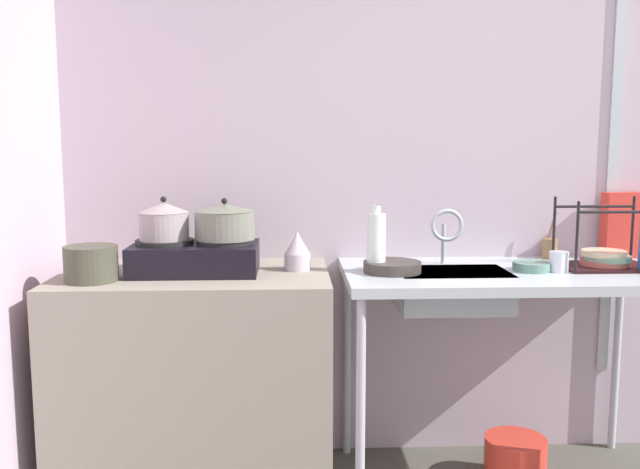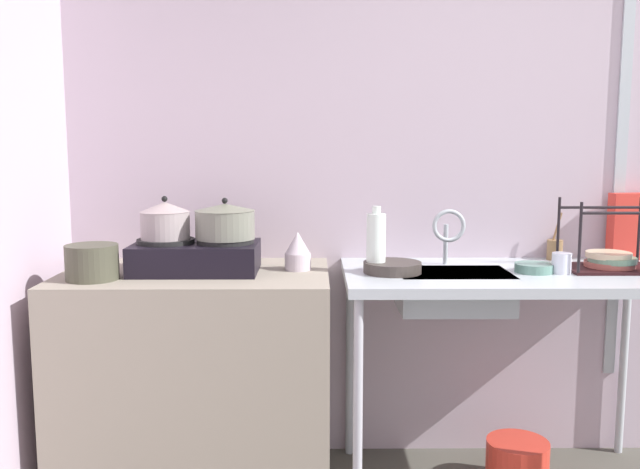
{
  "view_description": "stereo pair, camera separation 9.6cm",
  "coord_description": "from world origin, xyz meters",
  "px_view_note": "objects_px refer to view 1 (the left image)",
  "views": [
    {
      "loc": [
        -1.32,
        -1.35,
        1.43
      ],
      "look_at": [
        -1.2,
        1.36,
        1.07
      ],
      "focal_mm": 38.05,
      "sensor_mm": 36.0,
      "label": 1
    },
    {
      "loc": [
        -1.22,
        -1.35,
        1.43
      ],
      "look_at": [
        -1.2,
        1.36,
        1.07
      ],
      "focal_mm": 38.05,
      "sensor_mm": 36.0,
      "label": 2
    }
  ],
  "objects_px": {
    "pot_on_right_burner": "(225,221)",
    "stove": "(195,257)",
    "cup_by_rack": "(559,262)",
    "bottle_by_sink": "(376,242)",
    "pot_on_left_burner": "(164,221)",
    "percolator": "(297,252)",
    "sink_basin": "(453,290)",
    "dish_rack": "(605,258)",
    "bucket_on_floor": "(515,460)",
    "cereal_box": "(623,225)",
    "utensil_jar": "(549,248)",
    "pot_beside_stove": "(91,264)",
    "frying_pan": "(392,267)",
    "small_bowl_on_drainboard": "(531,266)"
  },
  "relations": [
    {
      "from": "sink_basin",
      "to": "bottle_by_sink",
      "type": "height_order",
      "value": "bottle_by_sink"
    },
    {
      "from": "percolator",
      "to": "pot_on_left_burner",
      "type": "bearing_deg",
      "value": -175.63
    },
    {
      "from": "pot_on_right_burner",
      "to": "small_bowl_on_drainboard",
      "type": "distance_m",
      "value": 1.26
    },
    {
      "from": "pot_on_right_burner",
      "to": "bottle_by_sink",
      "type": "bearing_deg",
      "value": -1.98
    },
    {
      "from": "small_bowl_on_drainboard",
      "to": "utensil_jar",
      "type": "distance_m",
      "value": 0.35
    },
    {
      "from": "pot_beside_stove",
      "to": "sink_basin",
      "type": "distance_m",
      "value": 1.43
    },
    {
      "from": "cup_by_rack",
      "to": "bucket_on_floor",
      "type": "xyz_separation_m",
      "value": [
        -0.13,
        0.03,
        -0.86
      ]
    },
    {
      "from": "pot_beside_stove",
      "to": "cup_by_rack",
      "type": "bearing_deg",
      "value": 3.37
    },
    {
      "from": "cereal_box",
      "to": "utensil_jar",
      "type": "xyz_separation_m",
      "value": [
        -0.33,
        -0.0,
        -0.1
      ]
    },
    {
      "from": "dish_rack",
      "to": "frying_pan",
      "type": "bearing_deg",
      "value": -176.65
    },
    {
      "from": "cereal_box",
      "to": "utensil_jar",
      "type": "height_order",
      "value": "cereal_box"
    },
    {
      "from": "pot_on_left_burner",
      "to": "pot_beside_stove",
      "type": "bearing_deg",
      "value": -148.26
    },
    {
      "from": "utensil_jar",
      "to": "cereal_box",
      "type": "bearing_deg",
      "value": 0.48
    },
    {
      "from": "pot_on_right_burner",
      "to": "stove",
      "type": "bearing_deg",
      "value": -180.0
    },
    {
      "from": "cup_by_rack",
      "to": "bucket_on_floor",
      "type": "bearing_deg",
      "value": 165.54
    },
    {
      "from": "percolator",
      "to": "dish_rack",
      "type": "relative_size",
      "value": 0.43
    },
    {
      "from": "stove",
      "to": "dish_rack",
      "type": "xyz_separation_m",
      "value": [
        1.7,
        0.03,
        -0.02
      ]
    },
    {
      "from": "frying_pan",
      "to": "bucket_on_floor",
      "type": "height_order",
      "value": "frying_pan"
    },
    {
      "from": "percolator",
      "to": "utensil_jar",
      "type": "distance_m",
      "value": 1.17
    },
    {
      "from": "stove",
      "to": "percolator",
      "type": "bearing_deg",
      "value": 5.64
    },
    {
      "from": "pot_on_right_burner",
      "to": "bucket_on_floor",
      "type": "relative_size",
      "value": 0.93
    },
    {
      "from": "pot_on_left_burner",
      "to": "cup_by_rack",
      "type": "bearing_deg",
      "value": -1.66
    },
    {
      "from": "sink_basin",
      "to": "utensil_jar",
      "type": "bearing_deg",
      "value": 29.81
    },
    {
      "from": "pot_beside_stove",
      "to": "dish_rack",
      "type": "bearing_deg",
      "value": 5.07
    },
    {
      "from": "pot_on_left_burner",
      "to": "sink_basin",
      "type": "height_order",
      "value": "pot_on_left_burner"
    },
    {
      "from": "pot_on_left_burner",
      "to": "small_bowl_on_drainboard",
      "type": "xyz_separation_m",
      "value": [
        1.49,
        -0.02,
        -0.19
      ]
    },
    {
      "from": "pot_on_right_burner",
      "to": "percolator",
      "type": "xyz_separation_m",
      "value": [
        0.29,
        0.04,
        -0.13
      ]
    },
    {
      "from": "pot_on_left_burner",
      "to": "bottle_by_sink",
      "type": "xyz_separation_m",
      "value": [
        0.85,
        -0.02,
        -0.09
      ]
    },
    {
      "from": "small_bowl_on_drainboard",
      "to": "stove",
      "type": "bearing_deg",
      "value": 179.22
    },
    {
      "from": "cup_by_rack",
      "to": "bottle_by_sink",
      "type": "xyz_separation_m",
      "value": [
        -0.74,
        0.03,
        0.08
      ]
    },
    {
      "from": "pot_on_right_burner",
      "to": "dish_rack",
      "type": "bearing_deg",
      "value": 1.06
    },
    {
      "from": "pot_on_right_burner",
      "to": "cup_by_rack",
      "type": "xyz_separation_m",
      "value": [
        1.35,
        -0.05,
        -0.17
      ]
    },
    {
      "from": "pot_beside_stove",
      "to": "cereal_box",
      "type": "height_order",
      "value": "cereal_box"
    },
    {
      "from": "pot_beside_stove",
      "to": "dish_rack",
      "type": "xyz_separation_m",
      "value": [
        2.07,
        0.18,
        -0.03
      ]
    },
    {
      "from": "pot_on_left_burner",
      "to": "bottle_by_sink",
      "type": "height_order",
      "value": "pot_on_left_burner"
    },
    {
      "from": "pot_on_right_burner",
      "to": "sink_basin",
      "type": "bearing_deg",
      "value": -0.78
    },
    {
      "from": "utensil_jar",
      "to": "pot_on_right_burner",
      "type": "bearing_deg",
      "value": -168.96
    },
    {
      "from": "pot_on_left_burner",
      "to": "percolator",
      "type": "height_order",
      "value": "pot_on_left_burner"
    },
    {
      "from": "pot_on_left_burner",
      "to": "pot_beside_stove",
      "type": "xyz_separation_m",
      "value": [
        -0.25,
        -0.15,
        -0.14
      ]
    },
    {
      "from": "stove",
      "to": "utensil_jar",
      "type": "bearing_deg",
      "value": 10.2
    },
    {
      "from": "bottle_by_sink",
      "to": "cup_by_rack",
      "type": "bearing_deg",
      "value": -1.94
    },
    {
      "from": "dish_rack",
      "to": "bucket_on_floor",
      "type": "bearing_deg",
      "value": -173.62
    },
    {
      "from": "dish_rack",
      "to": "bucket_on_floor",
      "type": "height_order",
      "value": "dish_rack"
    },
    {
      "from": "dish_rack",
      "to": "small_bowl_on_drainboard",
      "type": "bearing_deg",
      "value": -171.73
    },
    {
      "from": "sink_basin",
      "to": "bottle_by_sink",
      "type": "xyz_separation_m",
      "value": [
        -0.32,
        -0.01,
        0.2
      ]
    },
    {
      "from": "stove",
      "to": "bucket_on_floor",
      "type": "bearing_deg",
      "value": -0.49
    },
    {
      "from": "bottle_by_sink",
      "to": "dish_rack",
      "type": "bearing_deg",
      "value": 2.96
    },
    {
      "from": "frying_pan",
      "to": "bottle_by_sink",
      "type": "height_order",
      "value": "bottle_by_sink"
    },
    {
      "from": "stove",
      "to": "utensil_jar",
      "type": "distance_m",
      "value": 1.58
    },
    {
      "from": "pot_on_left_burner",
      "to": "cereal_box",
      "type": "distance_m",
      "value": 2.03
    }
  ]
}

